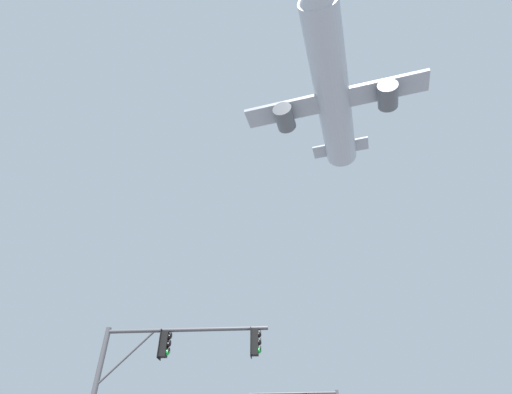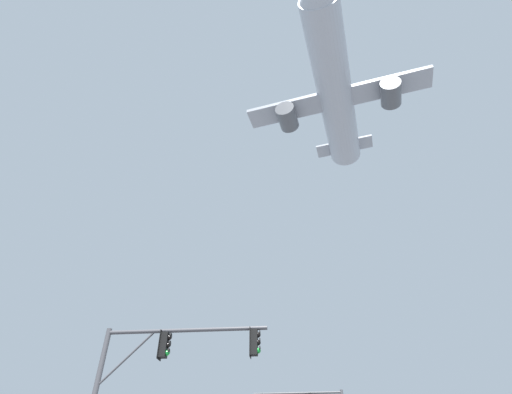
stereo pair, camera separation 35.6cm
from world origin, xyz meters
name	(u,v)px [view 1 (the left image)]	position (x,y,z in m)	size (l,w,h in m)	color
signal_pole_near	(159,366)	(-3.84, 8.00, 4.44)	(6.27, 0.87, 5.85)	#4C4C51
airplane	(332,93)	(8.15, 19.16, 34.47)	(19.37, 25.08, 6.93)	#B7BCC6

